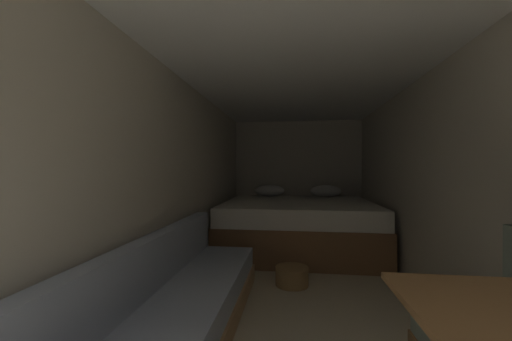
% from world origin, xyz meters
% --- Properties ---
extents(ground_plane, '(7.44, 7.44, 0.00)m').
position_xyz_m(ground_plane, '(0.00, 2.31, 0.00)').
color(ground_plane, beige).
extents(wall_back, '(2.36, 0.05, 2.06)m').
position_xyz_m(wall_back, '(0.00, 5.05, 1.03)').
color(wall_back, beige).
rests_on(wall_back, ground).
extents(wall_left, '(0.05, 5.44, 2.06)m').
position_xyz_m(wall_left, '(-1.15, 2.31, 1.03)').
color(wall_left, beige).
rests_on(wall_left, ground).
extents(wall_right, '(0.05, 5.44, 2.06)m').
position_xyz_m(wall_right, '(1.15, 2.31, 1.03)').
color(wall_right, beige).
rests_on(wall_right, ground).
extents(ceiling_slab, '(2.36, 5.44, 0.05)m').
position_xyz_m(ceiling_slab, '(0.00, 2.31, 2.08)').
color(ceiling_slab, white).
rests_on(ceiling_slab, wall_left).
extents(bed, '(2.14, 1.94, 0.91)m').
position_xyz_m(bed, '(0.00, 4.03, 0.36)').
color(bed, brown).
rests_on(bed, ground).
extents(sofa_left, '(0.63, 2.70, 0.72)m').
position_xyz_m(sofa_left, '(-0.84, 1.42, 0.23)').
color(sofa_left, tan).
rests_on(sofa_left, ground).
extents(wicker_basket, '(0.34, 0.34, 0.18)m').
position_xyz_m(wicker_basket, '(-0.08, 2.67, 0.09)').
color(wicker_basket, olive).
rests_on(wicker_basket, ground).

